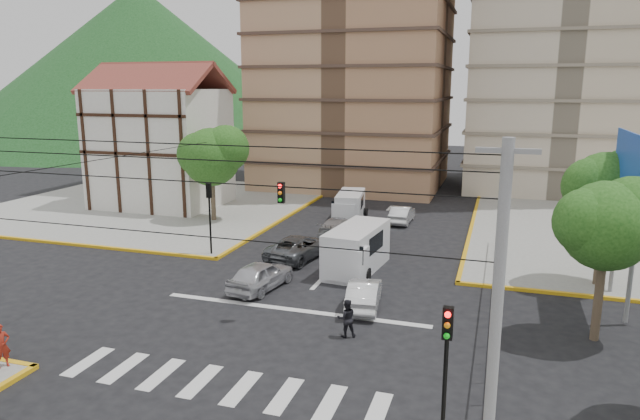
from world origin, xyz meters
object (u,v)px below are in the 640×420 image
at_px(van_right_lane, 355,251).
at_px(pedestrian_sw_corner, 1,346).
at_px(traffic_light_nw, 209,207).
at_px(pedestrian_crosswalk, 346,318).
at_px(car_white_front_right, 364,294).
at_px(van_left_lane, 349,207).
at_px(traffic_light_se, 446,357).
at_px(car_silver_front_left, 261,275).

relative_size(van_right_lane, pedestrian_sw_corner, 3.50).
distance_m(traffic_light_nw, pedestrian_crosswalk, 14.15).
distance_m(van_right_lane, car_white_front_right, 5.27).
xyz_separation_m(traffic_light_nw, van_left_lane, (5.63, 11.94, -2.07)).
bearing_deg(traffic_light_nw, van_left_lane, 64.76).
xyz_separation_m(traffic_light_nw, pedestrian_sw_corner, (-0.29, -15.30, -2.13)).
bearing_deg(traffic_light_se, van_right_lane, 112.62).
bearing_deg(car_silver_front_left, pedestrian_crosswalk, 153.20).
distance_m(car_white_front_right, pedestrian_crosswalk, 3.42).
xyz_separation_m(van_right_lane, pedestrian_sw_corner, (-9.50, -15.04, -0.25)).
relative_size(traffic_light_se, pedestrian_sw_corner, 2.65).
bearing_deg(van_right_lane, traffic_light_se, -61.21).
distance_m(traffic_light_nw, van_left_lane, 13.36).
xyz_separation_m(van_right_lane, car_silver_front_left, (-3.94, -4.21, -0.48)).
relative_size(car_silver_front_left, pedestrian_crosswalk, 2.69).
height_order(van_left_lane, car_silver_front_left, van_left_lane).
bearing_deg(traffic_light_se, pedestrian_crosswalk, 123.69).
bearing_deg(pedestrian_crosswalk, car_silver_front_left, -60.70).
height_order(van_left_lane, pedestrian_crosswalk, van_left_lane).
bearing_deg(traffic_light_nw, traffic_light_se, -45.00).
relative_size(van_right_lane, van_left_lane, 1.17).
bearing_deg(traffic_light_nw, car_white_front_right, -25.62).
height_order(car_silver_front_left, pedestrian_crosswalk, pedestrian_crosswalk).
bearing_deg(van_right_lane, pedestrian_crosswalk, -72.00).
relative_size(car_silver_front_left, pedestrian_sw_corner, 2.64).
bearing_deg(van_left_lane, traffic_light_nw, -123.20).
distance_m(traffic_light_nw, car_silver_front_left, 7.31).
distance_m(van_left_lane, car_white_front_right, 17.97).
bearing_deg(van_left_lane, traffic_light_se, -78.07).
bearing_deg(van_left_lane, pedestrian_crosswalk, -83.44).
bearing_deg(traffic_light_se, van_left_lane, 109.90).
distance_m(van_left_lane, car_silver_front_left, 16.43).
relative_size(van_right_lane, pedestrian_crosswalk, 3.56).
xyz_separation_m(car_silver_front_left, car_white_front_right, (5.63, -0.75, -0.08)).
xyz_separation_m(traffic_light_nw, pedestrian_crosswalk, (10.97, -8.65, -2.30)).
bearing_deg(pedestrian_sw_corner, car_silver_front_left, 2.10).
relative_size(car_white_front_right, pedestrian_crosswalk, 2.48).
xyz_separation_m(traffic_light_nw, car_silver_front_left, (5.28, -4.48, -2.36)).
bearing_deg(car_silver_front_left, traffic_light_nw, -30.94).
height_order(traffic_light_nw, pedestrian_crosswalk, traffic_light_nw).
xyz_separation_m(van_left_lane, pedestrian_crosswalk, (5.34, -20.59, -0.22)).
relative_size(pedestrian_sw_corner, pedestrian_crosswalk, 1.02).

